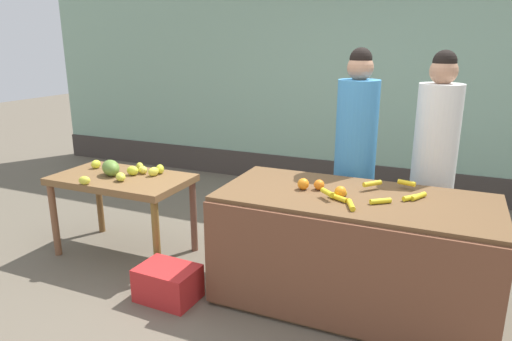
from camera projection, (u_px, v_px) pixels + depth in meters
The scene contains 11 objects.
ground_plane at pixel (281, 286), 3.64m from camera, with size 24.00×24.00×0.00m, color #665B4C.
market_wall_back at pixel (362, 58), 5.61m from camera, with size 9.47×0.23×3.41m.
fruit_stall_counter at pixel (352, 251), 3.30m from camera, with size 1.91×0.91×0.83m.
side_table_wooden at pixel (122, 186), 4.04m from camera, with size 1.19×0.67×0.73m.
banana_bunch_pile at pixel (373, 195), 3.13m from camera, with size 0.68×0.65×0.07m.
orange_pile at pixel (320, 187), 3.26m from camera, with size 0.37×0.18×0.08m.
mango_papaya_pile at pixel (120, 170), 4.02m from camera, with size 0.75×0.63×0.14m.
vendor_woman_blue_shirt at pixel (355, 159), 3.84m from camera, with size 0.34×0.34×1.83m.
vendor_woman_white_shirt at pixel (433, 165), 3.67m from camera, with size 0.34×0.34×1.81m.
produce_crate at pixel (168, 283), 3.42m from camera, with size 0.44×0.32×0.26m, color red.
produce_sack at pixel (241, 218), 4.42m from camera, with size 0.36×0.30×0.46m, color maroon.
Camera 1 is at (1.12, -3.06, 1.88)m, focal length 32.13 mm.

